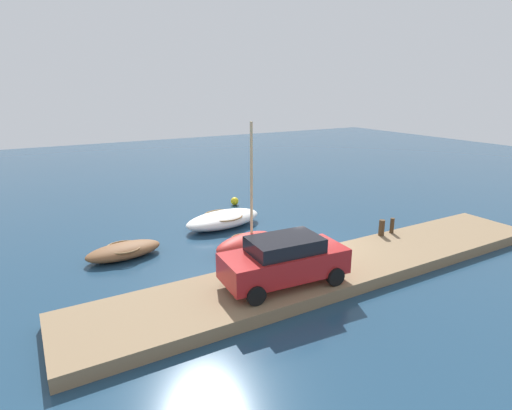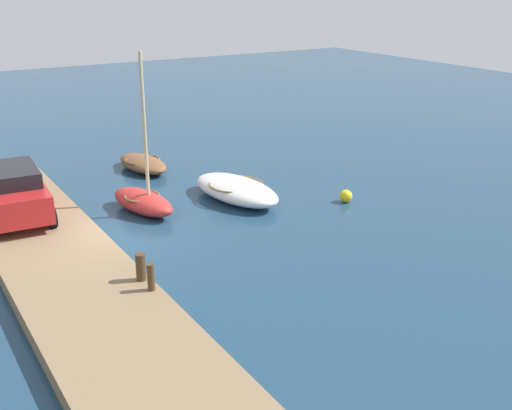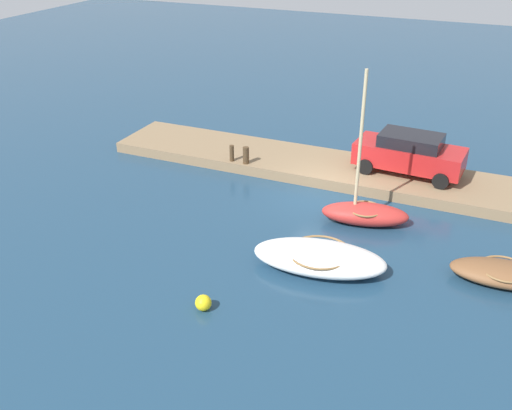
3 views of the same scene
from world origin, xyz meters
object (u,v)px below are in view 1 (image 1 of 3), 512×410
at_px(rowboat_red, 245,241).
at_px(rowboat_brown, 124,251).
at_px(motorboat_white, 223,219).
at_px(marker_buoy, 235,201).
at_px(mooring_post_west, 382,228).
at_px(mooring_post_mid_west, 392,226).
at_px(parked_car, 284,260).

height_order(rowboat_red, rowboat_brown, rowboat_red).
xyz_separation_m(motorboat_white, marker_buoy, (2.38, 3.36, -0.17)).
bearing_deg(motorboat_white, rowboat_brown, -172.52).
bearing_deg(rowboat_red, marker_buoy, 53.60).
bearing_deg(mooring_post_west, rowboat_red, 157.61).
xyz_separation_m(motorboat_white, mooring_post_west, (5.24, -5.89, 0.41)).
height_order(rowboat_brown, mooring_post_mid_west, mooring_post_mid_west).
height_order(mooring_post_west, parked_car, parked_car).
bearing_deg(mooring_post_west, marker_buoy, 107.19).
xyz_separation_m(rowboat_red, parked_car, (-0.72, -4.16, 0.87)).
relative_size(mooring_post_west, marker_buoy, 1.55).
distance_m(rowboat_brown, mooring_post_west, 11.52).
height_order(mooring_post_mid_west, parked_car, parked_car).
distance_m(motorboat_white, marker_buoy, 4.12).
distance_m(rowboat_red, rowboat_brown, 5.22).
relative_size(rowboat_brown, mooring_post_west, 4.49).
relative_size(motorboat_white, rowboat_brown, 1.36).
xyz_separation_m(motorboat_white, rowboat_brown, (-5.42, -1.54, -0.09)).
xyz_separation_m(motorboat_white, mooring_post_mid_west, (5.91, -5.89, 0.39)).
height_order(mooring_post_mid_west, marker_buoy, mooring_post_mid_west).
height_order(mooring_post_west, mooring_post_mid_west, mooring_post_west).
relative_size(rowboat_red, mooring_post_west, 7.67).
bearing_deg(mooring_post_mid_west, motorboat_white, 135.11).
distance_m(parked_car, marker_buoy, 11.66).
distance_m(rowboat_red, mooring_post_mid_west, 6.93).
bearing_deg(mooring_post_west, motorboat_white, 131.65).
bearing_deg(mooring_post_mid_west, marker_buoy, 110.91).
bearing_deg(marker_buoy, rowboat_red, -113.35).
relative_size(motorboat_white, mooring_post_west, 6.08).
height_order(rowboat_red, mooring_post_mid_west, rowboat_red).
bearing_deg(marker_buoy, motorboat_white, -125.26).
distance_m(motorboat_white, mooring_post_west, 7.89).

